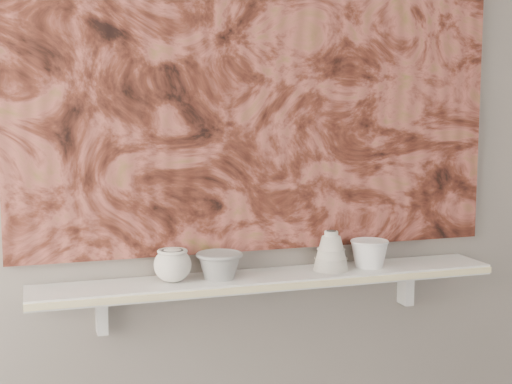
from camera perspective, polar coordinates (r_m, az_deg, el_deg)
name	(u,v)px	position (r m, az deg, el deg)	size (l,w,h in m)	color
wall_back	(261,131)	(2.16, 0.40, 4.86)	(3.60, 3.60, 0.00)	gray
shelf	(271,279)	(2.13, 1.20, -7.00)	(1.40, 0.18, 0.03)	silver
shelf_stripe	(281,287)	(2.05, 2.05, -7.60)	(1.40, 0.01, 0.02)	#F6E5A4
bracket_left	(102,312)	(2.11, -12.25, -9.40)	(0.03, 0.06, 0.12)	silver
bracket_right	(406,286)	(2.40, 11.88, -7.37)	(0.03, 0.06, 0.12)	silver
painting	(263,68)	(2.15, 0.53, 9.92)	(1.50, 0.03, 1.10)	#5B261B
house_motif	(397,167)	(2.32, 11.21, 1.96)	(0.09, 0.00, 0.08)	black
bowl_grey	(219,265)	(2.07, -2.95, -5.85)	(0.14, 0.14, 0.08)	gray
cup_cream	(173,265)	(2.04, -6.69, -5.82)	(0.11, 0.11, 0.10)	beige
bell_vessel	(331,250)	(2.18, 6.02, -4.67)	(0.11, 0.11, 0.12)	silver
bowl_white	(369,253)	(2.24, 9.05, -4.87)	(0.12, 0.12, 0.09)	white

